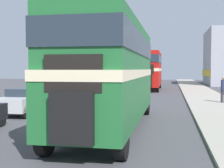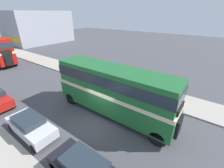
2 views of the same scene
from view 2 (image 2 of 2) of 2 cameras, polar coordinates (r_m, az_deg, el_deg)
The scene contains 6 objects.
ground_plane at distance 12.66m, azimuth -4.96°, elevation -13.73°, with size 120.00×120.00×0.00m, color #47474C.
sidewalk_right at distance 17.40m, azimuth 9.65°, elevation -1.96°, with size 3.50×120.00×0.12m.
double_decker_bus at distance 12.06m, azimuth 0.58°, elevation -1.57°, with size 2.49×10.60×4.19m.
car_parked_mid at distance 12.47m, azimuth -28.60°, elevation -13.76°, with size 1.68×4.17×1.40m.
pedestrian_walking at distance 23.06m, azimuth -11.54°, elevation 7.79°, with size 0.37×0.37×1.82m.
shop_building_block at distance 50.52m, azimuth -26.18°, elevation 18.89°, with size 16.17×10.94×8.44m.
Camera 2 is at (-7.25, -6.61, 8.01)m, focal length 24.00 mm.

